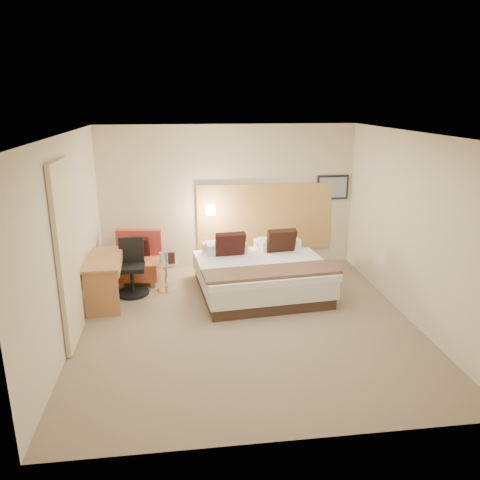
{
  "coord_description": "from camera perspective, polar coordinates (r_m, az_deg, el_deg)",
  "views": [
    {
      "loc": [
        -0.89,
        -6.13,
        3.14
      ],
      "look_at": [
        -0.01,
        0.72,
        1.04
      ],
      "focal_mm": 35.0,
      "sensor_mm": 36.0,
      "label": 1
    }
  ],
  "objects": [
    {
      "name": "lamp_shade",
      "position": [
        8.74,
        -3.61,
        3.67
      ],
      "size": [
        0.15,
        0.15,
        0.15
      ],
      "primitive_type": "cube",
      "color": "#FFEDC6",
      "rests_on": "wall_back"
    },
    {
      "name": "wall_back",
      "position": [
        8.87,
        -1.43,
        5.22
      ],
      "size": [
        4.8,
        0.02,
        2.7
      ],
      "primitive_type": "cube",
      "color": "beige",
      "rests_on": "floor"
    },
    {
      "name": "wall_right",
      "position": [
        7.19,
        20.26,
        1.39
      ],
      "size": [
        0.02,
        5.0,
        2.7
      ],
      "primitive_type": "cube",
      "color": "beige",
      "rests_on": "floor"
    },
    {
      "name": "side_table",
      "position": [
        8.02,
        -9.02,
        -4.27
      ],
      "size": [
        0.45,
        0.45,
        0.49
      ],
      "color": "silver",
      "rests_on": "floor"
    },
    {
      "name": "wall_front",
      "position": [
        4.14,
        5.89,
        -8.85
      ],
      "size": [
        4.8,
        0.02,
        2.7
      ],
      "primitive_type": "cube",
      "color": "beige",
      "rests_on": "floor"
    },
    {
      "name": "curtain",
      "position": [
        6.36,
        -20.34,
        -1.79
      ],
      "size": [
        0.06,
        0.9,
        2.42
      ],
      "primitive_type": "cube",
      "color": "beige",
      "rests_on": "wall_left"
    },
    {
      "name": "desk_chair",
      "position": [
        7.97,
        -13.03,
        -3.81
      ],
      "size": [
        0.54,
        0.54,
        0.93
      ],
      "color": "black",
      "rests_on": "floor"
    },
    {
      "name": "ceiling",
      "position": [
        6.21,
        0.94,
        12.9
      ],
      "size": [
        4.8,
        5.0,
        0.02
      ],
      "primitive_type": "cube",
      "color": "white",
      "rests_on": "floor"
    },
    {
      "name": "art_frame",
      "position": [
        9.24,
        11.22,
        6.32
      ],
      "size": [
        0.62,
        0.03,
        0.47
      ],
      "primitive_type": "cube",
      "color": "black",
      "rests_on": "wall_back"
    },
    {
      "name": "wall_left",
      "position": [
        6.57,
        -20.42,
        -0.03
      ],
      "size": [
        0.02,
        5.0,
        2.7
      ],
      "primitive_type": "cube",
      "color": "beige",
      "rests_on": "floor"
    },
    {
      "name": "lamp_arm",
      "position": [
        8.8,
        -3.64,
        3.76
      ],
      "size": [
        0.02,
        0.12,
        0.02
      ],
      "primitive_type": "cylinder",
      "rotation": [
        1.57,
        0.0,
        0.0
      ],
      "color": "silver",
      "rests_on": "wall_back"
    },
    {
      "name": "bed",
      "position": [
        7.88,
        2.41,
        -4.06
      ],
      "size": [
        2.23,
        2.18,
        1.01
      ],
      "color": "#3A251D",
      "rests_on": "floor"
    },
    {
      "name": "headboard_panel",
      "position": [
        9.02,
        3.04,
        2.79
      ],
      "size": [
        2.6,
        0.04,
        1.3
      ],
      "primitive_type": "cube",
      "color": "tan",
      "rests_on": "wall_back"
    },
    {
      "name": "menu_folder",
      "position": [
        7.89,
        -8.35,
        -2.18
      ],
      "size": [
        0.12,
        0.05,
        0.19
      ],
      "primitive_type": "cube",
      "rotation": [
        0.0,
        0.0,
        0.01
      ],
      "color": "#361A16",
      "rests_on": "side_table"
    },
    {
      "name": "bottle_b",
      "position": [
        7.99,
        -8.99,
        -2.03
      ],
      "size": [
        0.05,
        0.05,
        0.18
      ],
      "primitive_type": "cylinder",
      "rotation": [
        0.0,
        0.0,
        0.01
      ],
      "color": "#88A3D3",
      "rests_on": "side_table"
    },
    {
      "name": "lounge_chair",
      "position": [
        8.57,
        -12.37,
        -2.58
      ],
      "size": [
        0.91,
        0.82,
        0.87
      ],
      "color": "#A1864C",
      "rests_on": "floor"
    },
    {
      "name": "desk",
      "position": [
        7.68,
        -16.09,
        -3.21
      ],
      "size": [
        0.61,
        1.23,
        0.75
      ],
      "color": "#AC7043",
      "rests_on": "floor"
    },
    {
      "name": "floor",
      "position": [
        6.95,
        0.83,
        -10.08
      ],
      "size": [
        4.8,
        5.0,
        0.02
      ],
      "primitive_type": "cube",
      "color": "#827058",
      "rests_on": "ground"
    },
    {
      "name": "art_canvas",
      "position": [
        9.22,
        11.26,
        6.3
      ],
      "size": [
        0.54,
        0.01,
        0.39
      ],
      "primitive_type": "cube",
      "color": "#778EA4",
      "rests_on": "wall_back"
    },
    {
      "name": "bottle_a",
      "position": [
        7.97,
        -9.62,
        -2.11
      ],
      "size": [
        0.05,
        0.05,
        0.18
      ],
      "primitive_type": "cylinder",
      "rotation": [
        0.0,
        0.0,
        0.01
      ],
      "color": "#97CCEA",
      "rests_on": "side_table"
    }
  ]
}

